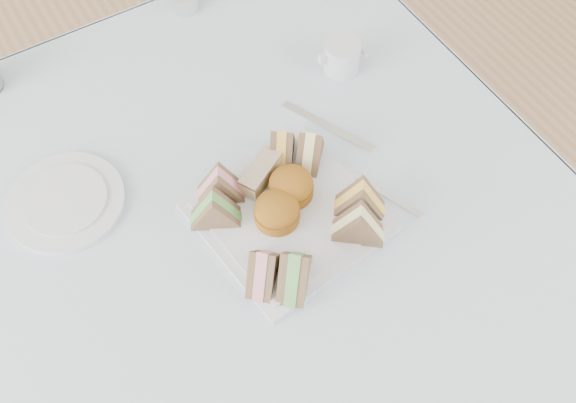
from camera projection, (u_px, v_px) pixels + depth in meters
floor at (256, 359)px, 1.65m from camera, size 4.00×4.00×0.00m
table at (248, 303)px, 1.33m from camera, size 0.90×0.90×0.74m
tablecloth at (236, 211)px, 1.01m from camera, size 1.02×1.02×0.01m
serving_plate at (288, 216)px, 1.00m from camera, size 0.28×0.28×0.01m
sandwich_fl_a at (263, 265)px, 0.91m from camera, size 0.08×0.08×0.07m
sandwich_fl_b at (295, 268)px, 0.90m from camera, size 0.09×0.09×0.08m
sandwich_fr_a at (361, 197)px, 0.97m from camera, size 0.09×0.08×0.07m
sandwich_fr_b at (359, 223)px, 0.94m from camera, size 0.09×0.08×0.07m
sandwich_bl_a at (214, 208)px, 0.96m from camera, size 0.09×0.07×0.07m
sandwich_bl_b at (220, 183)px, 0.98m from camera, size 0.09×0.07×0.07m
sandwich_br_a at (310, 147)px, 1.02m from camera, size 0.08×0.08×0.07m
sandwich_br_b at (282, 144)px, 1.02m from camera, size 0.07×0.08×0.07m
scone_left at (277, 211)px, 0.97m from camera, size 0.07×0.07×0.05m
scone_right at (291, 186)px, 0.99m from camera, size 0.09×0.09×0.05m
pastry_slice at (260, 174)px, 1.01m from camera, size 0.09×0.07×0.04m
side_plate at (66, 202)px, 1.01m from camera, size 0.24×0.24×0.01m
tea_strainer at (185, 1)px, 1.24m from camera, size 0.08×0.08×0.03m
knife at (328, 126)px, 1.10m from camera, size 0.09×0.17×0.00m
fork at (374, 187)px, 1.03m from camera, size 0.07×0.17×0.00m
creamer_jug at (342, 57)px, 1.15m from camera, size 0.07×0.07×0.06m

